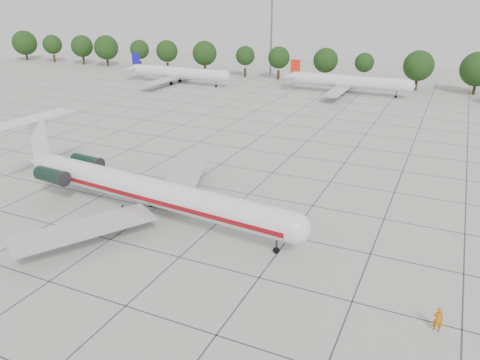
{
  "coord_description": "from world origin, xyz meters",
  "views": [
    {
      "loc": [
        20.81,
        -39.7,
        22.85
      ],
      "look_at": [
        0.7,
        3.89,
        3.5
      ],
      "focal_mm": 35.0,
      "sensor_mm": 36.0,
      "label": 1
    }
  ],
  "objects_px": {
    "bg_airliner_c": "(348,82)",
    "floodlight_mast": "(272,24)",
    "ground_crew": "(438,320)",
    "bg_airliner_b": "(178,73)",
    "main_airliner": "(140,188)"
  },
  "relations": [
    {
      "from": "bg_airliner_c",
      "to": "floodlight_mast",
      "type": "distance_m",
      "value": 35.08
    },
    {
      "from": "ground_crew",
      "to": "bg_airliner_b",
      "type": "distance_m",
      "value": 102.78
    },
    {
      "from": "main_airliner",
      "to": "bg_airliner_b",
      "type": "height_order",
      "value": "main_airliner"
    },
    {
      "from": "ground_crew",
      "to": "floodlight_mast",
      "type": "bearing_deg",
      "value": -67.78
    },
    {
      "from": "bg_airliner_c",
      "to": "ground_crew",
      "type": "bearing_deg",
      "value": -72.95
    },
    {
      "from": "main_airliner",
      "to": "bg_airliner_c",
      "type": "distance_m",
      "value": 75.22
    },
    {
      "from": "main_airliner",
      "to": "bg_airliner_b",
      "type": "xyz_separation_m",
      "value": [
        -38.31,
        69.34,
        -0.24
      ]
    },
    {
      "from": "main_airliner",
      "to": "floodlight_mast",
      "type": "height_order",
      "value": "floodlight_mast"
    },
    {
      "from": "floodlight_mast",
      "to": "main_airliner",
      "type": "bearing_deg",
      "value": -77.08
    },
    {
      "from": "bg_airliner_b",
      "to": "ground_crew",
      "type": "bearing_deg",
      "value": -47.82
    },
    {
      "from": "ground_crew",
      "to": "bg_airliner_c",
      "type": "distance_m",
      "value": 85.6
    },
    {
      "from": "ground_crew",
      "to": "bg_airliner_c",
      "type": "xyz_separation_m",
      "value": [
        -25.09,
        81.82,
        1.93
      ]
    },
    {
      "from": "bg_airliner_c",
      "to": "floodlight_mast",
      "type": "xyz_separation_m",
      "value": [
        -27.18,
        19.04,
        11.37
      ]
    },
    {
      "from": "bg_airliner_c",
      "to": "bg_airliner_b",
      "type": "bearing_deg",
      "value": -172.64
    },
    {
      "from": "bg_airliner_c",
      "to": "main_airliner",
      "type": "bearing_deg",
      "value": -94.27
    }
  ]
}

